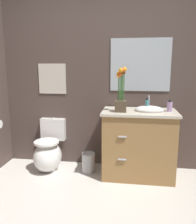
{
  "coord_description": "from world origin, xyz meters",
  "views": [
    {
      "loc": [
        0.33,
        -1.71,
        1.44
      ],
      "look_at": [
        -0.09,
        1.19,
        0.86
      ],
      "focal_mm": 37.47,
      "sensor_mm": 36.0,
      "label": 1
    }
  ],
  "objects_px": {
    "vanity_cabinet": "(139,143)",
    "wall_mirror": "(140,65)",
    "soap_bottle": "(147,105)",
    "wall_poster": "(52,79)",
    "flower_vase": "(121,94)",
    "lotion_bottle": "(170,106)",
    "toilet": "(49,152)",
    "trash_bin": "(88,162)"
  },
  "relations": [
    {
      "from": "vanity_cabinet",
      "to": "wall_mirror",
      "type": "height_order",
      "value": "wall_mirror"
    },
    {
      "from": "soap_bottle",
      "to": "wall_poster",
      "type": "bearing_deg",
      "value": 167.81
    },
    {
      "from": "flower_vase",
      "to": "lotion_bottle",
      "type": "height_order",
      "value": "flower_vase"
    },
    {
      "from": "toilet",
      "to": "wall_mirror",
      "type": "xyz_separation_m",
      "value": [
        1.24,
        0.27,
        1.21
      ]
    },
    {
      "from": "vanity_cabinet",
      "to": "trash_bin",
      "type": "relative_size",
      "value": 3.89
    },
    {
      "from": "soap_bottle",
      "to": "wall_poster",
      "type": "xyz_separation_m",
      "value": [
        -1.33,
        0.29,
        0.3
      ]
    },
    {
      "from": "toilet",
      "to": "wall_mirror",
      "type": "height_order",
      "value": "wall_mirror"
    },
    {
      "from": "vanity_cabinet",
      "to": "trash_bin",
      "type": "bearing_deg",
      "value": 179.48
    },
    {
      "from": "toilet",
      "to": "soap_bottle",
      "type": "xyz_separation_m",
      "value": [
        1.33,
        -0.02,
        0.71
      ]
    },
    {
      "from": "trash_bin",
      "to": "wall_poster",
      "type": "bearing_deg",
      "value": 153.26
    },
    {
      "from": "toilet",
      "to": "wall_poster",
      "type": "distance_m",
      "value": 1.05
    },
    {
      "from": "vanity_cabinet",
      "to": "lotion_bottle",
      "type": "relative_size",
      "value": 7.33
    },
    {
      "from": "flower_vase",
      "to": "wall_mirror",
      "type": "distance_m",
      "value": 0.57
    },
    {
      "from": "wall_poster",
      "to": "lotion_bottle",
      "type": "bearing_deg",
      "value": -9.85
    },
    {
      "from": "trash_bin",
      "to": "vanity_cabinet",
      "type": "bearing_deg",
      "value": -0.52
    },
    {
      "from": "wall_poster",
      "to": "trash_bin",
      "type": "bearing_deg",
      "value": -26.74
    },
    {
      "from": "lotion_bottle",
      "to": "wall_mirror",
      "type": "bearing_deg",
      "value": 142.95
    },
    {
      "from": "lotion_bottle",
      "to": "wall_poster",
      "type": "xyz_separation_m",
      "value": [
        -1.61,
        0.28,
        0.31
      ]
    },
    {
      "from": "toilet",
      "to": "wall_poster",
      "type": "relative_size",
      "value": 1.62
    },
    {
      "from": "toilet",
      "to": "lotion_bottle",
      "type": "distance_m",
      "value": 1.75
    },
    {
      "from": "wall_poster",
      "to": "wall_mirror",
      "type": "distance_m",
      "value": 1.25
    },
    {
      "from": "trash_bin",
      "to": "wall_mirror",
      "type": "bearing_deg",
      "value": 23.38
    },
    {
      "from": "soap_bottle",
      "to": "wall_poster",
      "type": "distance_m",
      "value": 1.39
    },
    {
      "from": "flower_vase",
      "to": "soap_bottle",
      "type": "relative_size",
      "value": 3.3
    },
    {
      "from": "soap_bottle",
      "to": "wall_poster",
      "type": "relative_size",
      "value": 0.39
    },
    {
      "from": "trash_bin",
      "to": "soap_bottle",
      "type": "bearing_deg",
      "value": 0.06
    },
    {
      "from": "lotion_bottle",
      "to": "wall_poster",
      "type": "distance_m",
      "value": 1.66
    },
    {
      "from": "soap_bottle",
      "to": "wall_mirror",
      "type": "xyz_separation_m",
      "value": [
        -0.09,
        0.29,
        0.5
      ]
    },
    {
      "from": "toilet",
      "to": "wall_mirror",
      "type": "bearing_deg",
      "value": 12.2
    },
    {
      "from": "soap_bottle",
      "to": "wall_mirror",
      "type": "distance_m",
      "value": 0.58
    },
    {
      "from": "vanity_cabinet",
      "to": "wall_mirror",
      "type": "distance_m",
      "value": 1.04
    },
    {
      "from": "trash_bin",
      "to": "flower_vase",
      "type": "bearing_deg",
      "value": -12.01
    },
    {
      "from": "toilet",
      "to": "wall_poster",
      "type": "bearing_deg",
      "value": 90.0
    },
    {
      "from": "toilet",
      "to": "soap_bottle",
      "type": "relative_size",
      "value": 4.15
    },
    {
      "from": "vanity_cabinet",
      "to": "trash_bin",
      "type": "xyz_separation_m",
      "value": [
        -0.67,
        0.01,
        -0.31
      ]
    },
    {
      "from": "vanity_cabinet",
      "to": "wall_poster",
      "type": "xyz_separation_m",
      "value": [
        -1.24,
        0.29,
        0.81
      ]
    },
    {
      "from": "flower_vase",
      "to": "wall_poster",
      "type": "xyz_separation_m",
      "value": [
        -1.0,
        0.38,
        0.16
      ]
    },
    {
      "from": "toilet",
      "to": "vanity_cabinet",
      "type": "bearing_deg",
      "value": -1.22
    },
    {
      "from": "toilet",
      "to": "trash_bin",
      "type": "bearing_deg",
      "value": -2.04
    },
    {
      "from": "flower_vase",
      "to": "wall_mirror",
      "type": "height_order",
      "value": "wall_mirror"
    },
    {
      "from": "flower_vase",
      "to": "soap_bottle",
      "type": "height_order",
      "value": "flower_vase"
    },
    {
      "from": "toilet",
      "to": "trash_bin",
      "type": "relative_size",
      "value": 2.54
    }
  ]
}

